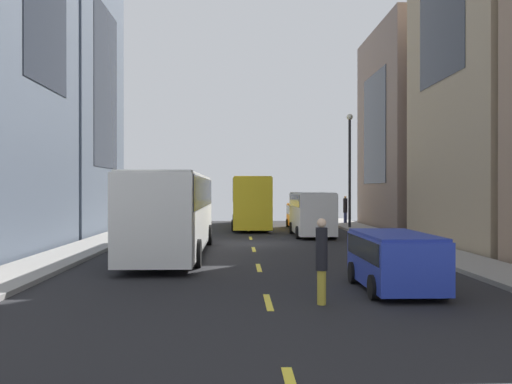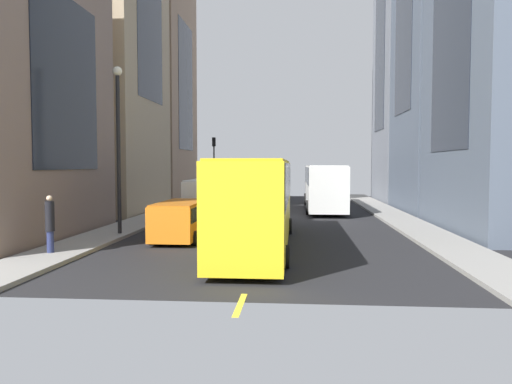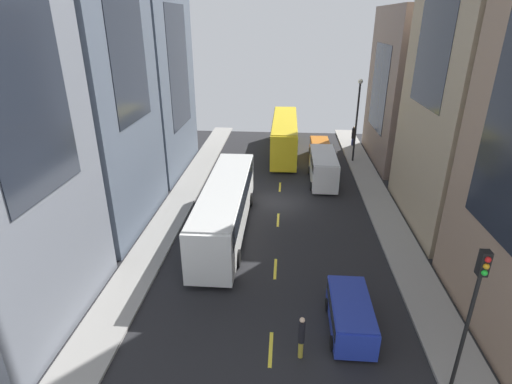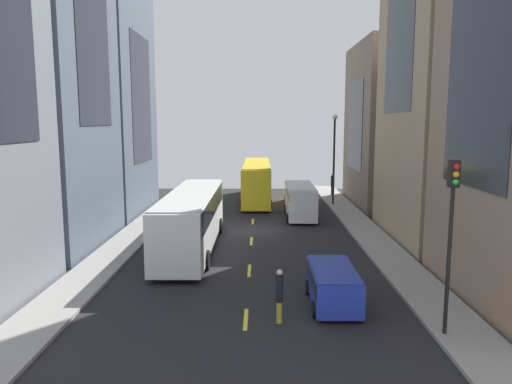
{
  "view_description": "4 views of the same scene",
  "coord_description": "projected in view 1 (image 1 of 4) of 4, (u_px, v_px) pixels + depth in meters",
  "views": [
    {
      "loc": [
        -0.75,
        -28.54,
        2.72
      ],
      "look_at": [
        0.16,
        -1.25,
        2.62
      ],
      "focal_mm": 39.41,
      "sensor_mm": 36.0,
      "label": 1
    },
    {
      "loc": [
        -1.35,
        32.74,
        3.41
      ],
      "look_at": [
        1.5,
        -2.14,
        1.47
      ],
      "focal_mm": 34.62,
      "sensor_mm": 36.0,
      "label": 2
    },
    {
      "loc": [
        0.37,
        -27.95,
        12.97
      ],
      "look_at": [
        -1.52,
        -3.5,
        2.32
      ],
      "focal_mm": 27.93,
      "sensor_mm": 36.0,
      "label": 3
    },
    {
      "loc": [
        0.53,
        -32.34,
        7.4
      ],
      "look_at": [
        0.25,
        1.25,
        2.48
      ],
      "focal_mm": 33.91,
      "sensor_mm": 36.0,
      "label": 4
    }
  ],
  "objects": [
    {
      "name": "ground_plane",
      "position": [
        252.0,
        243.0,
        28.55
      ],
      "size": [
        41.59,
        41.59,
        0.0
      ],
      "primitive_type": "plane",
      "color": "black"
    },
    {
      "name": "sidewalk_west",
      "position": [
        100.0,
        242.0,
        28.3
      ],
      "size": [
        2.27,
        44.0,
        0.15
      ],
      "primitive_type": "cube",
      "color": "gray",
      "rests_on": "ground"
    },
    {
      "name": "sidewalk_east",
      "position": [
        401.0,
        241.0,
        28.81
      ],
      "size": [
        2.27,
        44.0,
        0.15
      ],
      "primitive_type": "cube",
      "color": "gray",
      "rests_on": "ground"
    },
    {
      "name": "lane_stripe_1",
      "position": [
        268.0,
        302.0,
        13.56
      ],
      "size": [
        0.16,
        2.0,
        0.01
      ],
      "primitive_type": "cube",
      "color": "yellow",
      "rests_on": "ground"
    },
    {
      "name": "lane_stripe_2",
      "position": [
        259.0,
        268.0,
        19.56
      ],
      "size": [
        0.16,
        2.0,
        0.01
      ],
      "primitive_type": "cube",
      "color": "yellow",
      "rests_on": "ground"
    },
    {
      "name": "lane_stripe_3",
      "position": [
        254.0,
        249.0,
        25.56
      ],
      "size": [
        0.16,
        2.0,
        0.01
      ],
      "primitive_type": "cube",
      "color": "yellow",
      "rests_on": "ground"
    },
    {
      "name": "lane_stripe_4",
      "position": [
        251.0,
        238.0,
        31.55
      ],
      "size": [
        0.16,
        2.0,
        0.01
      ],
      "primitive_type": "cube",
      "color": "yellow",
      "rests_on": "ground"
    },
    {
      "name": "lane_stripe_5",
      "position": [
        249.0,
        230.0,
        37.55
      ],
      "size": [
        0.16,
        2.0,
        0.01
      ],
      "primitive_type": "cube",
      "color": "yellow",
      "rests_on": "ground"
    },
    {
      "name": "lane_stripe_6",
      "position": [
        247.0,
        225.0,
        43.55
      ],
      "size": [
        0.16,
        2.0,
        0.01
      ],
      "primitive_type": "cube",
      "color": "yellow",
      "rests_on": "ground"
    },
    {
      "name": "lane_stripe_7",
      "position": [
        246.0,
        221.0,
        49.54
      ],
      "size": [
        0.16,
        2.0,
        0.01
      ],
      "primitive_type": "cube",
      "color": "yellow",
      "rests_on": "ground"
    },
    {
      "name": "building_west_2",
      "position": [
        53.0,
        87.0,
        35.1
      ],
      "size": [
        6.65,
        11.04,
        18.29
      ],
      "color": "#4C5666",
      "rests_on": "ground"
    },
    {
      "name": "building_east_2",
      "position": [
        441.0,
        129.0,
        39.98
      ],
      "size": [
        9.6,
        11.38,
        14.16
      ],
      "color": "#7A665B",
      "rests_on": "ground"
    },
    {
      "name": "city_bus_white",
      "position": [
        174.0,
        207.0,
        23.63
      ],
      "size": [
        2.8,
        12.97,
        3.35
      ],
      "color": "silver",
      "rests_on": "ground"
    },
    {
      "name": "streetcar_yellow",
      "position": [
        250.0,
        198.0,
        41.11
      ],
      "size": [
        2.7,
        13.1,
        3.59
      ],
      "color": "yellow",
      "rests_on": "ground"
    },
    {
      "name": "delivery_van_white",
      "position": [
        312.0,
        210.0,
        33.04
      ],
      "size": [
        2.25,
        6.12,
        2.58
      ],
      "color": "white",
      "rests_on": "ground"
    },
    {
      "name": "car_orange_0",
      "position": [
        302.0,
        214.0,
        39.61
      ],
      "size": [
        2.03,
        4.61,
        1.74
      ],
      "color": "orange",
      "rests_on": "ground"
    },
    {
      "name": "car_blue_1",
      "position": [
        394.0,
        257.0,
        15.15
      ],
      "size": [
        1.94,
        4.02,
        1.55
      ],
      "color": "#2338AD",
      "rests_on": "ground"
    },
    {
      "name": "pedestrian_crossing_mid",
      "position": [
        345.0,
        208.0,
        44.07
      ],
      "size": [
        0.34,
        0.34,
        2.12
      ],
      "rotation": [
        0.0,
        0.0,
        4.21
      ],
      "color": "navy",
      "rests_on": "ground"
    },
    {
      "name": "pedestrian_walking_far",
      "position": [
        322.0,
        258.0,
        13.29
      ],
      "size": [
        0.28,
        0.28,
        2.05
      ],
      "rotation": [
        0.0,
        0.0,
        1.67
      ],
      "color": "gold",
      "rests_on": "ground"
    },
    {
      "name": "streetlamp_near",
      "position": [
        350.0,
        159.0,
        38.78
      ],
      "size": [
        0.44,
        0.44,
        7.85
      ],
      "color": "black",
      "rests_on": "ground"
    }
  ]
}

